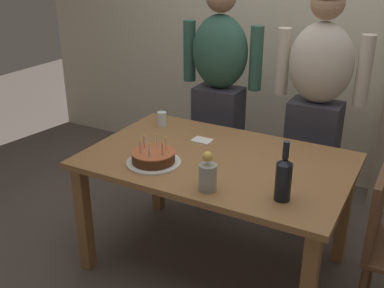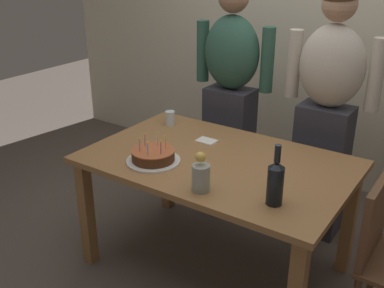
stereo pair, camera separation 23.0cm
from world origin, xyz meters
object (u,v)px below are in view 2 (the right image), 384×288
at_px(water_glass_near, 170,118).
at_px(person_man_bearded, 230,95).
at_px(wine_bottle, 275,182).
at_px(flower_vase, 201,175).
at_px(birthday_cake, 153,156).
at_px(person_woman_cardigan, 326,113).
at_px(napkin_stack, 207,141).

relative_size(water_glass_near, person_man_bearded, 0.06).
bearing_deg(wine_bottle, water_glass_near, 151.32).
height_order(water_glass_near, flower_vase, flower_vase).
xyz_separation_m(birthday_cake, flower_vase, (0.40, -0.12, 0.05)).
bearing_deg(water_glass_near, flower_vase, -43.90).
bearing_deg(water_glass_near, birthday_cake, -62.52).
distance_m(birthday_cake, person_woman_cardigan, 1.18).
distance_m(water_glass_near, wine_bottle, 1.18).
bearing_deg(wine_bottle, person_woman_cardigan, 96.37).
bearing_deg(flower_vase, wine_bottle, 13.26).
distance_m(napkin_stack, person_woman_cardigan, 0.80).
height_order(napkin_stack, person_woman_cardigan, person_woman_cardigan).
xyz_separation_m(wine_bottle, person_woman_cardigan, (-0.11, 1.02, 0.02)).
xyz_separation_m(water_glass_near, flower_vase, (0.67, -0.65, 0.04)).
distance_m(napkin_stack, person_man_bearded, 0.60).
bearing_deg(flower_vase, person_man_bearded, 112.89).
bearing_deg(water_glass_near, person_man_bearded, 65.53).
bearing_deg(birthday_cake, napkin_stack, 77.77).
bearing_deg(person_man_bearded, flower_vase, 112.89).
distance_m(napkin_stack, flower_vase, 0.63).
relative_size(birthday_cake, napkin_stack, 2.52).
xyz_separation_m(water_glass_near, napkin_stack, (0.36, -0.11, -0.04)).
relative_size(birthday_cake, water_glass_near, 3.17).
distance_m(water_glass_near, napkin_stack, 0.38).
bearing_deg(birthday_cake, water_glass_near, 117.48).
distance_m(water_glass_near, person_man_bearded, 0.51).
bearing_deg(flower_vase, birthday_cake, 162.86).
bearing_deg(wine_bottle, birthday_cake, 177.03).
height_order(wine_bottle, person_man_bearded, person_man_bearded).
bearing_deg(birthday_cake, wine_bottle, -2.97).
bearing_deg(napkin_stack, birthday_cake, -102.23).
bearing_deg(wine_bottle, person_man_bearded, 128.92).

